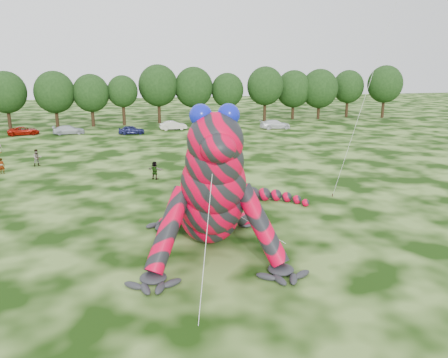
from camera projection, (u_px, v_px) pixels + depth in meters
The scene contains 24 objects.
ground at pixel (118, 269), 23.40m from camera, with size 240.00×240.00×0.00m, color #16330A.
inflatable_gecko at pixel (207, 169), 26.74m from camera, with size 14.83×17.61×8.81m, color red, non-canonical shape.
tree_6 at pixel (7, 100), 71.63m from camera, with size 6.52×5.86×9.49m, color black, non-canonical shape.
tree_7 at pixel (55, 100), 73.40m from camera, with size 6.68×6.01×9.48m, color black, non-canonical shape.
tree_8 at pixel (92, 100), 74.93m from camera, with size 6.14×5.53×8.94m, color black, non-canonical shape.
tree_9 at pixel (123, 100), 76.47m from camera, with size 5.27×4.74×8.68m, color black, non-canonical shape.
tree_10 at pixel (159, 94), 78.79m from camera, with size 7.09×6.38×10.50m, color black, non-canonical shape.
tree_11 at pixel (194, 95), 79.89m from camera, with size 7.01×6.31×10.07m, color black, non-canonical shape.
tree_12 at pixel (227, 98), 80.98m from camera, with size 5.99×5.39×8.97m, color black, non-canonical shape.
tree_13 at pixel (265, 94), 81.82m from camera, with size 6.83×6.15×10.13m, color black, non-canonical shape.
tree_14 at pixel (293, 95), 84.81m from camera, with size 6.82×6.14×9.40m, color black, non-canonical shape.
tree_15 at pixel (319, 94), 84.99m from camera, with size 7.17×6.45×9.63m, color black, non-canonical shape.
tree_16 at pixel (348, 94), 88.07m from camera, with size 6.26×5.63×9.37m, color black, non-canonical shape.
tree_17 at pixel (384, 92), 86.84m from camera, with size 6.98×6.28×10.30m, color black, non-canonical shape.
car_2 at pixel (24, 131), 66.74m from camera, with size 2.12×4.60×1.28m, color #971105.
car_3 at pixel (69, 130), 67.52m from camera, with size 1.91×4.71×1.37m, color #B8BEC3.
car_4 at pixel (131, 130), 67.53m from camera, with size 1.60×3.98×1.35m, color navy.
car_5 at pixel (173, 125), 71.94m from camera, with size 1.54×4.42×1.46m, color silver.
car_6 at pixel (221, 126), 71.82m from camera, with size 2.38×5.16×1.43m, color #29292C.
car_7 at pixel (275, 124), 73.06m from camera, with size 2.10×5.16×1.50m, color white.
spectator_0 at pixel (2, 166), 43.36m from camera, with size 0.59×0.39×1.61m, color gray.
spectator_5 at pixel (155, 170), 41.35m from camera, with size 1.60×0.51×1.73m, color gray.
spectator_3 at pixel (225, 142), 56.22m from camera, with size 1.04×0.43×1.78m, color gray.
spectator_1 at pixel (37, 158), 46.61m from camera, with size 0.88×0.69×1.82m, color gray.
Camera 1 is at (0.64, -22.09, 10.73)m, focal length 35.00 mm.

